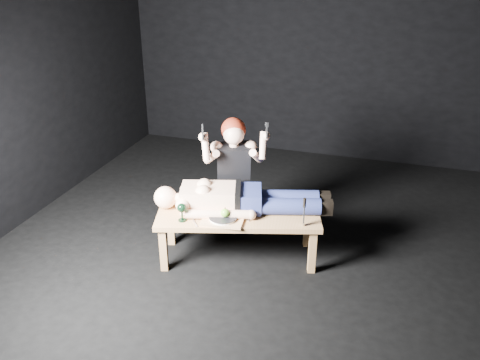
# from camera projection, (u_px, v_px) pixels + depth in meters

# --- Properties ---
(ground) EXTENTS (5.00, 5.00, 0.00)m
(ground) POSITION_uv_depth(u_px,v_px,m) (267.00, 247.00, 4.79)
(ground) COLOR black
(ground) RESTS_ON ground
(back_wall) EXTENTS (5.00, 0.00, 5.00)m
(back_wall) POSITION_uv_depth(u_px,v_px,m) (321.00, 41.00, 6.32)
(back_wall) COLOR black
(back_wall) RESTS_ON ground
(table) EXTENTS (1.51, 0.91, 0.45)m
(table) POSITION_uv_depth(u_px,v_px,m) (238.00, 235.00, 4.54)
(table) COLOR #B07C51
(table) RESTS_ON ground
(lying_man) EXTENTS (1.45, 0.79, 0.26)m
(lying_man) POSITION_uv_depth(u_px,v_px,m) (243.00, 196.00, 4.47)
(lying_man) COLOR beige
(lying_man) RESTS_ON table
(kneeling_woman) EXTENTS (0.88, 0.93, 1.24)m
(kneeling_woman) POSITION_uv_depth(u_px,v_px,m) (233.00, 174.00, 4.79)
(kneeling_woman) COLOR black
(kneeling_woman) RESTS_ON ground
(serving_tray) EXTENTS (0.38, 0.29, 0.02)m
(serving_tray) POSITION_uv_depth(u_px,v_px,m) (223.00, 220.00, 4.32)
(serving_tray) COLOR tan
(serving_tray) RESTS_ON table
(plate) EXTENTS (0.26, 0.26, 0.02)m
(plate) POSITION_uv_depth(u_px,v_px,m) (223.00, 218.00, 4.31)
(plate) COLOR white
(plate) RESTS_ON serving_tray
(apple) EXTENTS (0.08, 0.08, 0.08)m
(apple) POSITION_uv_depth(u_px,v_px,m) (225.00, 213.00, 4.29)
(apple) COLOR #459A22
(apple) RESTS_ON plate
(goblet) EXTENTS (0.10, 0.10, 0.16)m
(goblet) POSITION_uv_depth(u_px,v_px,m) (182.00, 212.00, 4.30)
(goblet) COLOR black
(goblet) RESTS_ON table
(fork_flat) EXTENTS (0.10, 0.13, 0.01)m
(fork_flat) POSITION_uv_depth(u_px,v_px,m) (195.00, 223.00, 4.29)
(fork_flat) COLOR #B2B2B7
(fork_flat) RESTS_ON table
(knife_flat) EXTENTS (0.02, 0.15, 0.01)m
(knife_flat) POSITION_uv_depth(u_px,v_px,m) (243.00, 221.00, 4.32)
(knife_flat) COLOR #B2B2B7
(knife_flat) RESTS_ON table
(spoon_flat) EXTENTS (0.13, 0.10, 0.01)m
(spoon_flat) POSITION_uv_depth(u_px,v_px,m) (244.00, 218.00, 4.37)
(spoon_flat) COLOR #B2B2B7
(spoon_flat) RESTS_ON table
(carving_knife) EXTENTS (0.04, 0.04, 0.26)m
(carving_knife) POSITION_uv_depth(u_px,v_px,m) (304.00, 212.00, 4.20)
(carving_knife) COLOR #B2B2B7
(carving_knife) RESTS_ON table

